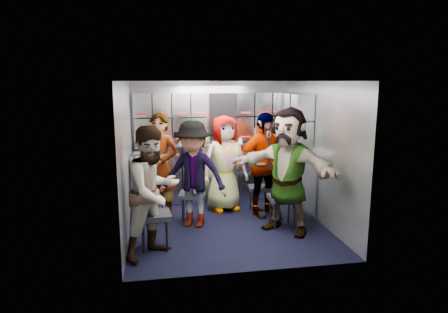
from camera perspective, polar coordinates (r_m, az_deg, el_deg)
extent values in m
plane|color=black|center=(6.01, 0.41, -9.72)|extent=(3.00, 3.00, 0.00)
cube|color=gray|center=(7.19, -1.72, 2.34)|extent=(2.80, 0.04, 2.10)
cube|color=gray|center=(5.65, -13.68, -0.28)|extent=(0.04, 3.00, 2.10)
cube|color=gray|center=(6.13, 13.41, 0.58)|extent=(0.04, 3.00, 2.10)
cube|color=silver|center=(5.63, 0.44, 10.74)|extent=(2.80, 3.00, 0.02)
cube|color=#A0A4B0|center=(7.09, -1.45, -2.35)|extent=(2.68, 0.38, 0.99)
cube|color=#A0A4B0|center=(6.31, -11.24, -4.21)|extent=(0.38, 0.76, 0.99)
cube|color=#B1B3B8|center=(6.99, -1.47, 1.80)|extent=(2.68, 0.42, 0.03)
cube|color=#A0A4B0|center=(6.99, -1.56, 5.73)|extent=(2.68, 0.28, 0.82)
cube|color=#A0A4B0|center=(6.66, 10.01, 5.33)|extent=(0.28, 1.00, 0.82)
cube|color=#A0A4B0|center=(6.73, 10.03, -3.17)|extent=(0.28, 1.20, 1.00)
cube|color=#AD2014|center=(6.81, -1.22, 0.43)|extent=(2.60, 0.02, 0.03)
cube|color=black|center=(5.13, -9.91, -8.29)|extent=(0.43, 0.41, 0.06)
cylinder|color=black|center=(5.10, -11.50, -11.24)|extent=(0.03, 0.03, 0.42)
cylinder|color=black|center=(5.10, -8.14, -11.14)|extent=(0.03, 0.03, 0.42)
cylinder|color=black|center=(5.33, -11.44, -10.24)|extent=(0.03, 0.03, 0.42)
cylinder|color=black|center=(5.33, -8.24, -10.14)|extent=(0.03, 0.03, 0.42)
cube|color=black|center=(6.04, -4.55, -5.47)|extent=(0.45, 0.43, 0.06)
cylinder|color=black|center=(5.98, -5.75, -7.86)|extent=(0.02, 0.02, 0.40)
cylinder|color=black|center=(6.00, -3.07, -7.74)|extent=(0.02, 0.02, 0.40)
cylinder|color=black|center=(6.20, -5.91, -7.16)|extent=(0.02, 0.02, 0.40)
cylinder|color=black|center=(6.23, -3.33, -7.05)|extent=(0.02, 0.02, 0.40)
cube|color=black|center=(6.75, -0.17, -3.82)|extent=(0.37, 0.35, 0.06)
cylinder|color=black|center=(6.67, -1.14, -5.87)|extent=(0.02, 0.02, 0.38)
cylinder|color=black|center=(6.72, 1.13, -5.76)|extent=(0.02, 0.02, 0.38)
cylinder|color=black|center=(6.89, -1.44, -5.33)|extent=(0.02, 0.02, 0.38)
cylinder|color=black|center=(6.94, 0.77, -5.22)|extent=(0.02, 0.02, 0.38)
cube|color=black|center=(6.53, 5.12, -4.49)|extent=(0.37, 0.36, 0.06)
cylinder|color=black|center=(6.45, 4.23, -6.55)|extent=(0.02, 0.02, 0.37)
cylinder|color=black|center=(6.52, 6.45, -6.41)|extent=(0.02, 0.02, 0.37)
cylinder|color=black|center=(6.66, 3.76, -5.99)|extent=(0.02, 0.02, 0.37)
cylinder|color=black|center=(6.72, 5.92, -5.86)|extent=(0.02, 0.02, 0.37)
cube|color=black|center=(5.87, 8.36, -5.86)|extent=(0.40, 0.38, 0.06)
cylinder|color=black|center=(5.78, 7.30, -8.45)|extent=(0.02, 0.02, 0.41)
cylinder|color=black|center=(5.87, 10.04, -8.23)|extent=(0.02, 0.02, 0.41)
cylinder|color=black|center=(6.01, 6.60, -7.70)|extent=(0.02, 0.02, 0.41)
cylinder|color=black|center=(6.09, 9.24, -7.50)|extent=(0.02, 0.02, 0.41)
imported|color=black|center=(6.12, -9.09, -1.50)|extent=(0.71, 0.64, 1.63)
imported|color=black|center=(4.86, -10.04, -4.99)|extent=(0.98, 0.97, 1.59)
imported|color=black|center=(5.77, -4.43, -2.56)|extent=(1.15, 0.95, 1.55)
imported|color=black|center=(6.49, 0.10, -0.99)|extent=(0.85, 0.65, 1.56)
imported|color=black|center=(6.26, 5.61, -1.15)|extent=(1.03, 0.69, 1.63)
imported|color=black|center=(5.59, 9.06, -1.99)|extent=(1.51, 1.54, 1.76)
cylinder|color=white|center=(6.85, -6.28, 2.81)|extent=(0.06, 0.06, 0.26)
cylinder|color=white|center=(6.86, -5.44, 2.75)|extent=(0.07, 0.07, 0.24)
cylinder|color=white|center=(7.06, 4.43, 3.01)|extent=(0.07, 0.07, 0.25)
cylinder|color=#CFB492|center=(6.88, -3.81, 2.19)|extent=(0.07, 0.07, 0.10)
cylinder|color=#CFB492|center=(7.00, 2.34, 2.32)|extent=(0.07, 0.07, 0.09)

